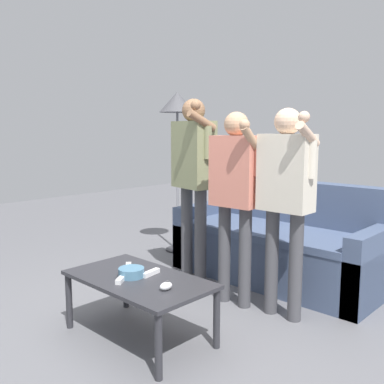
{
  "coord_description": "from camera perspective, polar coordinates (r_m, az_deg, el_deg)",
  "views": [
    {
      "loc": [
        2.07,
        -1.72,
        1.36
      ],
      "look_at": [
        -0.02,
        0.47,
        0.92
      ],
      "focal_mm": 40.22,
      "sensor_mm": 36.0,
      "label": 1
    }
  ],
  "objects": [
    {
      "name": "ground_plane",
      "position": [
        3.02,
        -6.26,
        -18.68
      ],
      "size": [
        12.0,
        12.0,
        0.0
      ],
      "primitive_type": "plane",
      "color": "slate"
    },
    {
      "name": "couch",
      "position": [
        4.08,
        11.47,
        -6.93
      ],
      "size": [
        1.89,
        0.83,
        0.89
      ],
      "color": "#475675",
      "rests_on": "ground"
    },
    {
      "name": "coffee_table",
      "position": [
        2.89,
        -7.07,
        -12.11
      ],
      "size": [
        0.99,
        0.55,
        0.41
      ],
      "color": "#2D2D33",
      "rests_on": "ground"
    },
    {
      "name": "snack_bowl",
      "position": [
        2.88,
        -8.05,
        -10.51
      ],
      "size": [
        0.17,
        0.17,
        0.06
      ],
      "primitive_type": "cylinder",
      "color": "teal",
      "rests_on": "coffee_table"
    },
    {
      "name": "game_remote_nunchuk",
      "position": [
        2.64,
        -3.47,
        -12.35
      ],
      "size": [
        0.06,
        0.09,
        0.05
      ],
      "color": "white",
      "rests_on": "coffee_table"
    },
    {
      "name": "floor_lamp",
      "position": [
        4.79,
        -1.96,
        10.67
      ],
      "size": [
        0.4,
        0.4,
        1.78
      ],
      "color": "#2D2D33",
      "rests_on": "ground"
    },
    {
      "name": "player_left",
      "position": [
        3.82,
        0.19,
        3.19
      ],
      "size": [
        0.48,
        0.39,
        1.63
      ],
      "color": "#47474C",
      "rests_on": "ground"
    },
    {
      "name": "player_center",
      "position": [
        3.3,
        5.77,
        0.86
      ],
      "size": [
        0.45,
        0.3,
        1.5
      ],
      "color": "#47474C",
      "rests_on": "ground"
    },
    {
      "name": "player_right",
      "position": [
        3.11,
        12.32,
        0.48
      ],
      "size": [
        0.45,
        0.29,
        1.52
      ],
      "color": "#47474C",
      "rests_on": "ground"
    },
    {
      "name": "game_remote_wand_near",
      "position": [
        2.82,
        -9.29,
        -11.24
      ],
      "size": [
        0.12,
        0.15,
        0.03
      ],
      "color": "white",
      "rests_on": "coffee_table"
    },
    {
      "name": "game_remote_wand_far",
      "position": [
        3.03,
        -8.44,
        -9.88
      ],
      "size": [
        0.15,
        0.13,
        0.03
      ],
      "color": "white",
      "rests_on": "coffee_table"
    },
    {
      "name": "game_remote_wand_spare",
      "position": [
        2.9,
        -5.49,
        -10.63
      ],
      "size": [
        0.06,
        0.15,
        0.03
      ],
      "color": "white",
      "rests_on": "coffee_table"
    }
  ]
}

